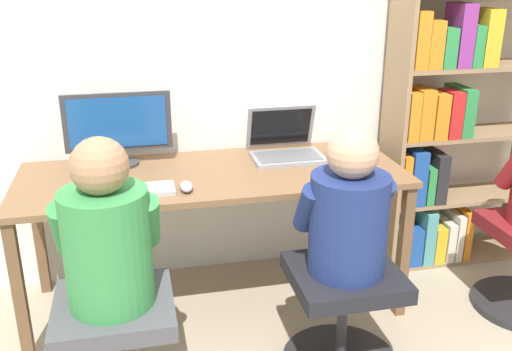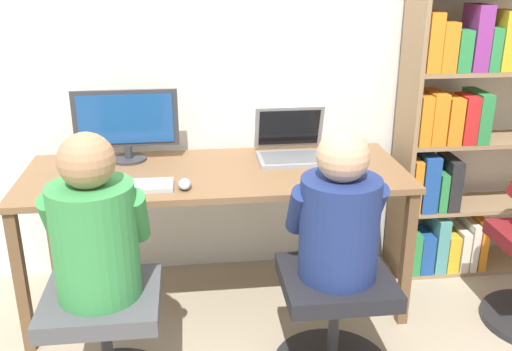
% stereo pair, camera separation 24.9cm
% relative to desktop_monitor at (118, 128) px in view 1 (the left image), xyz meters
% --- Properties ---
extents(ground_plane, '(14.00, 14.00, 0.00)m').
position_rel_desktop_monitor_xyz_m(ground_plane, '(0.44, -0.56, -0.93)').
color(ground_plane, tan).
extents(wall_back, '(10.00, 0.05, 2.60)m').
position_rel_desktop_monitor_xyz_m(wall_back, '(0.44, 0.21, 0.37)').
color(wall_back, silver).
rests_on(wall_back, ground_plane).
extents(desk, '(1.87, 0.70, 0.73)m').
position_rel_desktop_monitor_xyz_m(desk, '(0.44, -0.21, -0.26)').
color(desk, brown).
rests_on(desk, ground_plane).
extents(desktop_monitor, '(0.53, 0.18, 0.37)m').
position_rel_desktop_monitor_xyz_m(desktop_monitor, '(0.00, 0.00, 0.00)').
color(desktop_monitor, '#333338').
rests_on(desktop_monitor, desk).
extents(laptop, '(0.37, 0.32, 0.25)m').
position_rel_desktop_monitor_xyz_m(laptop, '(0.85, -0.06, -0.14)').
color(laptop, gray).
rests_on(laptop, desk).
extents(keyboard, '(0.45, 0.14, 0.03)m').
position_rel_desktop_monitor_xyz_m(keyboard, '(0.01, -0.40, -0.18)').
color(keyboard, '#B2B2B7').
rests_on(keyboard, desk).
extents(computer_mouse_by_keyboard, '(0.06, 0.11, 0.04)m').
position_rel_desktop_monitor_xyz_m(computer_mouse_by_keyboard, '(0.28, -0.42, -0.17)').
color(computer_mouse_by_keyboard, '#99999E').
rests_on(computer_mouse_by_keyboard, desk).
extents(office_chair_left, '(0.51, 0.51, 0.49)m').
position_rel_desktop_monitor_xyz_m(office_chair_left, '(-0.05, -0.87, -0.66)').
color(office_chair_left, '#262628').
rests_on(office_chair_left, ground_plane).
extents(office_chair_right, '(0.51, 0.51, 0.49)m').
position_rel_desktop_monitor_xyz_m(office_chair_right, '(0.90, -0.84, -0.66)').
color(office_chair_right, '#262628').
rests_on(office_chair_right, ground_plane).
extents(person_at_monitor, '(0.39, 0.33, 0.65)m').
position_rel_desktop_monitor_xyz_m(person_at_monitor, '(-0.05, -0.87, -0.16)').
color(person_at_monitor, '#388C47').
rests_on(person_at_monitor, office_chair_left).
extents(person_at_laptop, '(0.39, 0.32, 0.62)m').
position_rel_desktop_monitor_xyz_m(person_at_laptop, '(0.90, -0.84, -0.18)').
color(person_at_laptop, navy).
rests_on(person_at_laptop, office_chair_right).
extents(bookshelf, '(0.91, 0.29, 1.94)m').
position_rel_desktop_monitor_xyz_m(bookshelf, '(1.79, -0.04, 0.07)').
color(bookshelf, '#997A56').
rests_on(bookshelf, ground_plane).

